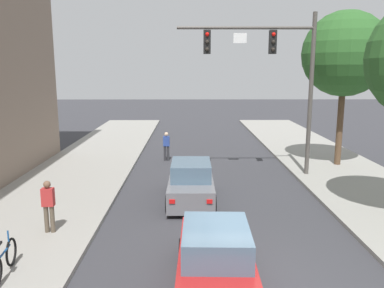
{
  "coord_description": "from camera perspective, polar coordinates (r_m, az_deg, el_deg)",
  "views": [
    {
      "loc": [
        -1.09,
        -8.65,
        5.07
      ],
      "look_at": [
        -0.95,
        7.47,
        2.0
      ],
      "focal_mm": 36.3,
      "sensor_mm": 36.0,
      "label": 1
    }
  ],
  "objects": [
    {
      "name": "ground_plane",
      "position": [
        10.09,
        6.13,
        -19.47
      ],
      "size": [
        120.0,
        120.0,
        0.0
      ],
      "primitive_type": "plane",
      "color": "#38383D"
    },
    {
      "name": "traffic_signal_mast",
      "position": [
        18.53,
        11.96,
        11.36
      ],
      "size": [
        6.32,
        0.38,
        7.5
      ],
      "color": "#514C47",
      "rests_on": "sidewalk_right"
    },
    {
      "name": "car_lead_grey",
      "position": [
        15.29,
        -0.14,
        -5.73
      ],
      "size": [
        1.87,
        4.25,
        1.6
      ],
      "color": "slate",
      "rests_on": "ground"
    },
    {
      "name": "car_following_red",
      "position": [
        9.4,
        3.48,
        -16.81
      ],
      "size": [
        1.93,
        4.29,
        1.6
      ],
      "color": "#B21E1E",
      "rests_on": "ground"
    },
    {
      "name": "pedestrian_sidewalk_left_walker",
      "position": [
        12.74,
        -20.35,
        -8.25
      ],
      "size": [
        0.36,
        0.22,
        1.64
      ],
      "color": "brown",
      "rests_on": "sidewalk_left"
    },
    {
      "name": "pedestrian_crossing_road",
      "position": [
        21.98,
        -3.78,
        -0.14
      ],
      "size": [
        0.36,
        0.22,
        1.64
      ],
      "color": "#333338",
      "rests_on": "ground"
    },
    {
      "name": "bicycle_leaning",
      "position": [
        10.8,
        -25.92,
        -15.17
      ],
      "size": [
        0.26,
        1.77,
        0.98
      ],
      "color": "black",
      "rests_on": "sidewalk_left"
    },
    {
      "name": "street_tree_second",
      "position": [
        21.54,
        21.55,
        12.16
      ],
      "size": [
        4.3,
        4.3,
        7.88
      ],
      "color": "brown",
      "rests_on": "sidewalk_right"
    }
  ]
}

